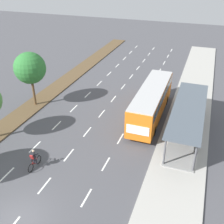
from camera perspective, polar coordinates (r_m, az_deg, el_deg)
The scene contains 10 objects.
ground_plane at distance 19.98m, azimuth -19.52°, elevation -20.81°, with size 140.00×140.00×0.00m, color #4C4C51.
median_strip at distance 37.29m, azimuth -11.25°, elevation 5.54°, with size 2.60×52.00×0.12m, color brown.
sidewalk_right at distance 32.55m, azimuth 16.54°, elevation 1.18°, with size 4.50×52.00×0.15m, color #ADAAA3.
lane_divider_left at distance 34.29m, azimuth -5.22°, elevation 3.71°, with size 0.14×48.73×0.01m.
lane_divider_center at distance 33.08m, azimuth 0.31°, elevation 2.83°, with size 0.14×48.73×0.01m.
lane_divider_right at distance 32.21m, azimuth 6.19°, elevation 1.86°, with size 0.14×48.73×0.01m.
bus_shelter at distance 26.37m, azimuth 16.46°, elevation -1.34°, with size 2.90×11.73×2.86m.
bus at distance 28.65m, azimuth 8.47°, elevation 2.66°, with size 2.54×11.29×3.37m.
cyclist at distance 22.91m, azimuth -16.39°, elevation -9.79°, with size 0.46×1.82×1.71m.
median_tree_third at distance 31.10m, azimuth -17.17°, elevation 8.96°, with size 3.53×3.53×6.27m.
Camera 1 is at (9.89, -9.00, 14.84)m, focal length 42.71 mm.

